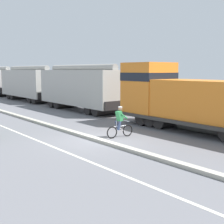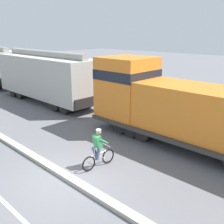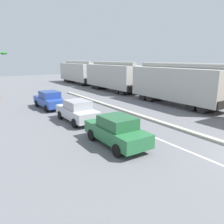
% 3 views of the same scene
% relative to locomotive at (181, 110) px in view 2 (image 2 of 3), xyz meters
% --- Properties ---
extents(ground_plane, '(120.00, 120.00, 0.00)m').
position_rel_locomotive_xyz_m(ground_plane, '(-6.12, 1.39, -1.80)').
color(ground_plane, slate).
extents(median_curb, '(0.36, 36.00, 0.16)m').
position_rel_locomotive_xyz_m(median_curb, '(-6.12, 7.39, -1.72)').
color(median_curb, '#B2AD9E').
rests_on(median_curb, ground).
extents(locomotive, '(3.10, 11.61, 4.20)m').
position_rel_locomotive_xyz_m(locomotive, '(0.00, 0.00, 0.00)').
color(locomotive, orange).
rests_on(locomotive, ground).
extents(hopper_car_lead, '(2.90, 10.60, 4.18)m').
position_rel_locomotive_xyz_m(hopper_car_lead, '(0.00, 12.16, 0.28)').
color(hopper_car_lead, '#AFADA5').
rests_on(hopper_car_lead, ground).
extents(cyclist, '(1.71, 0.49, 1.71)m').
position_rel_locomotive_xyz_m(cyclist, '(-4.62, 1.15, -0.98)').
color(cyclist, black).
rests_on(cyclist, ground).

